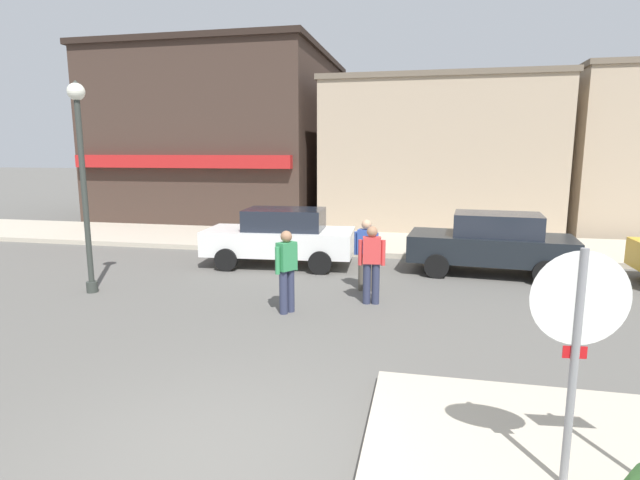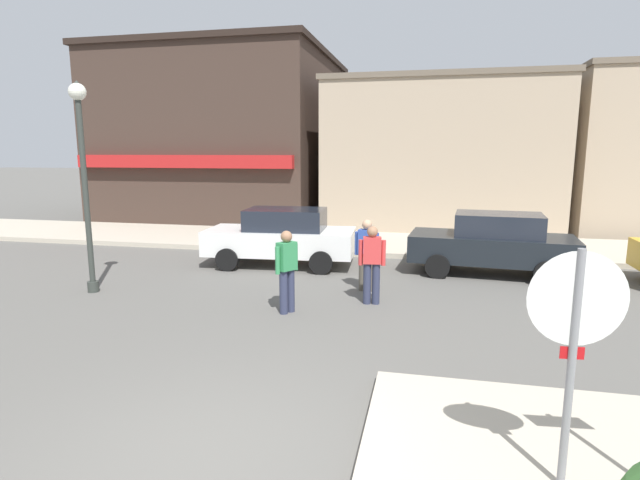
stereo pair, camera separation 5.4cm
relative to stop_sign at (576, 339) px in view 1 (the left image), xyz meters
The scene contains 11 objects.
ground_plane 3.65m from the stop_sign, behind, with size 160.00×160.00×0.00m, color #5B5954.
kerb_far 12.52m from the stop_sign, 105.47° to the left, with size 80.00×4.00×0.15m, color #B7AD99.
stop_sign is the anchor object (origin of this frame).
lamp_post 9.97m from the stop_sign, 149.37° to the left, with size 0.36×0.36×4.54m.
parked_car_nearest 9.93m from the stop_sign, 121.24° to the left, with size 4.11×2.08×1.56m.
parked_car_second 8.70m from the stop_sign, 87.61° to the left, with size 4.13×2.14×1.56m.
pedestrian_crossing_near 6.01m from the stop_sign, 130.25° to the left, with size 0.38×0.52×1.61m.
pedestrian_crossing_far 6.96m from the stop_sign, 111.70° to the left, with size 0.56×0.26×1.61m.
pedestrian_kerb_side 5.99m from the stop_sign, 113.06° to the left, with size 0.56×0.26×1.61m.
building_corner_shop 21.87m from the stop_sign, 119.85° to the left, with size 9.86×10.28×7.53m.
building_storefront_left_near 17.81m from the stop_sign, 93.04° to the left, with size 8.91×7.89×5.84m.
Camera 1 is at (2.03, -4.21, 3.08)m, focal length 28.00 mm.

